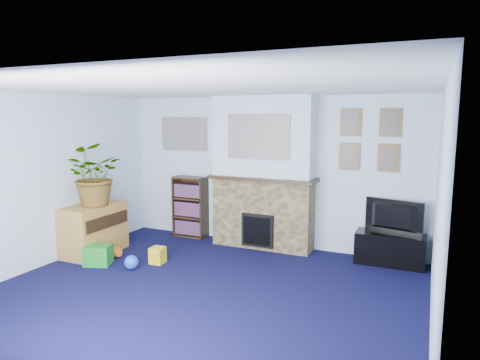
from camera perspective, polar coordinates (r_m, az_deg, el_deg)
The scene contains 26 objects.
floor at distance 5.27m, azimuth -5.41°, elevation -14.93°, with size 5.00×4.50×0.01m, color black.
ceiling at distance 4.84m, azimuth -5.82°, elevation 12.12°, with size 5.00×4.50×0.01m, color white.
wall_back at distance 6.93m, azimuth 3.69°, elevation 1.12°, with size 5.00×0.04×2.40m, color silver.
wall_front at distance 3.22m, azimuth -26.17°, elevation -8.51°, with size 5.00×0.04×2.40m, color silver.
wall_left at distance 6.52m, azimuth -25.05°, elevation -0.15°, with size 0.04×4.50×2.40m, color silver.
wall_right at distance 4.28m, azimuth 24.93°, elevation -4.34°, with size 0.04×4.50×2.40m, color silver.
chimney_breast at distance 6.74m, azimuth 3.07°, elevation 0.79°, with size 1.72×0.50×2.40m.
collage_main at distance 6.49m, azimuth 2.44°, elevation 5.77°, with size 1.00×0.03×0.68m, color gray.
collage_left at distance 7.55m, azimuth -7.45°, elevation 6.10°, with size 0.90×0.03×0.58m, color gray.
portrait_tl at distance 6.51m, azimuth 14.55°, elevation 7.45°, with size 0.30×0.03×0.40m, color brown.
portrait_tr at distance 6.44m, azimuth 19.42°, elevation 7.23°, with size 0.30×0.03×0.40m, color brown.
portrait_bl at distance 6.54m, azimuth 14.39°, elevation 3.07°, with size 0.30×0.03×0.40m, color brown.
portrait_br at distance 6.47m, azimuth 19.20°, elevation 2.80°, with size 0.30×0.03×0.40m, color brown.
tv_stand at distance 6.51m, azimuth 19.36°, elevation -8.64°, with size 0.94×0.40×0.45m, color black.
television at distance 6.41m, azimuth 19.58°, elevation -4.67°, with size 0.82×0.11×0.47m, color black.
bookshelf at distance 7.51m, azimuth -6.62°, elevation -3.74°, with size 0.58×0.28×1.05m.
sideboard at distance 6.95m, azimuth -18.93°, elevation -6.44°, with size 0.54×0.97×0.76m, color #B07F38.
potted_plant at distance 6.72m, azimuth -19.27°, elevation 0.54°, with size 0.82×0.71×0.91m, color #26661E.
mantel_clock at distance 6.72m, azimuth 2.38°, elevation 1.07°, with size 0.10×0.06×0.14m, color gold.
mantel_candle at distance 6.61m, azimuth 4.93°, elevation 1.01°, with size 0.05×0.05×0.16m, color #B2BFC6.
mantel_teddy at distance 6.90m, azimuth -1.09°, elevation 1.24°, with size 0.12×0.12×0.12m, color gray.
mantel_can at distance 6.49m, azimuth 8.21°, elevation 0.64°, with size 0.05×0.05×0.11m, color yellow.
green_crate at distance 6.47m, azimuth -18.39°, elevation -9.48°, with size 0.35×0.28×0.28m, color #198C26.
toy_ball at distance 6.18m, azimuth -14.29°, elevation -10.66°, with size 0.19×0.19×0.19m, color blue.
toy_block at distance 6.33m, azimuth -10.93°, elevation -9.88°, with size 0.19×0.19×0.23m, color yellow.
toy_tube at distance 6.77m, azimuth -16.79°, elevation -9.22°, with size 0.14×0.14×0.30m, color orange.
Camera 1 is at (2.41, -4.18, 2.10)m, focal length 32.00 mm.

